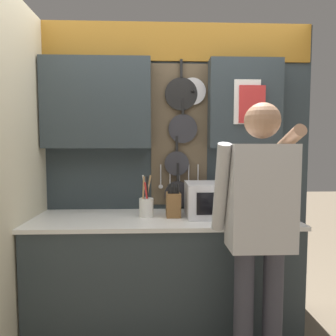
# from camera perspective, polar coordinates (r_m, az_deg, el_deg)

# --- Properties ---
(ground_plane) EXTENTS (14.00, 14.00, 0.00)m
(ground_plane) POSITION_cam_1_polar(r_m,az_deg,el_deg) (2.70, -0.85, -28.49)
(ground_plane) COLOR #756651
(base_cabinet_counter) EXTENTS (1.99, 0.65, 0.91)m
(base_cabinet_counter) POSITION_cam_1_polar(r_m,az_deg,el_deg) (2.48, -0.86, -19.69)
(base_cabinet_counter) COLOR #2D383D
(base_cabinet_counter) RESTS_ON ground_plane
(back_wall_unit) EXTENTS (2.56, 0.23, 2.49)m
(back_wall_unit) POSITION_cam_1_polar(r_m,az_deg,el_deg) (2.56, -1.26, 5.23)
(back_wall_unit) COLOR #2D383D
(back_wall_unit) RESTS_ON ground_plane
(side_wall) EXTENTS (0.04, 1.60, 2.49)m
(side_wall) POSITION_cam_1_polar(r_m,az_deg,el_deg) (2.13, -29.17, -2.17)
(side_wall) COLOR beige
(side_wall) RESTS_ON ground_plane
(microwave) EXTENTS (0.51, 0.35, 0.26)m
(microwave) POSITION_cam_1_polar(r_m,az_deg,el_deg) (2.38, 9.65, -5.91)
(microwave) COLOR silver
(microwave) RESTS_ON base_cabinet_counter
(knife_block) EXTENTS (0.11, 0.15, 0.26)m
(knife_block) POSITION_cam_1_polar(r_m,az_deg,el_deg) (2.34, 1.00, -6.89)
(knife_block) COLOR brown
(knife_block) RESTS_ON base_cabinet_counter
(utensil_crock) EXTENTS (0.11, 0.11, 0.32)m
(utensil_crock) POSITION_cam_1_polar(r_m,az_deg,el_deg) (2.34, -4.15, -7.13)
(utensil_crock) COLOR white
(utensil_crock) RESTS_ON base_cabinet_counter
(person) EXTENTS (0.54, 0.65, 1.71)m
(person) POSITION_cam_1_polar(r_m,az_deg,el_deg) (1.91, 17.02, -9.16)
(person) COLOR #383842
(person) RESTS_ON ground_plane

